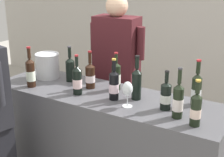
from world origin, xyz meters
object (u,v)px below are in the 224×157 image
object	(u,v)px
wine_bottle_2	(196,109)
wine_bottle_9	(77,80)
wine_bottle_4	(116,76)
wine_bottle_10	(31,72)
wine_bottle_3	(196,89)
wine_bottle_0	(114,85)
wine_bottle_8	(178,101)
wine_bottle_6	(137,83)
person_server	(116,85)
ice_bucket	(48,65)
wine_bottle_1	(90,76)
wine_glass	(127,90)
wine_bottle_5	(70,68)
wine_bottle_7	(166,96)

from	to	relation	value
wine_bottle_2	wine_bottle_9	world-z (taller)	wine_bottle_9
wine_bottle_4	wine_bottle_10	bearing A→B (deg)	-154.83
wine_bottle_3	wine_bottle_10	size ratio (longest dim) A/B	0.99
wine_bottle_0	wine_bottle_2	world-z (taller)	wine_bottle_0
wine_bottle_8	wine_bottle_9	size ratio (longest dim) A/B	1.09
wine_bottle_0	wine_bottle_6	size ratio (longest dim) A/B	0.94
person_server	wine_bottle_3	bearing A→B (deg)	-24.26
wine_bottle_10	ice_bucket	distance (m)	0.27
wine_bottle_0	wine_bottle_1	xyz separation A→B (m)	(-0.31, 0.12, -0.01)
wine_bottle_4	ice_bucket	world-z (taller)	wine_bottle_4
wine_bottle_8	wine_glass	bearing A→B (deg)	-178.09
wine_bottle_6	wine_bottle_10	world-z (taller)	wine_bottle_10
wine_bottle_0	wine_bottle_3	world-z (taller)	wine_bottle_3
wine_bottle_1	wine_bottle_5	world-z (taller)	wine_bottle_1
wine_bottle_4	person_server	distance (m)	0.59
wine_bottle_7	wine_bottle_6	bearing A→B (deg)	166.37
wine_bottle_7	person_server	xyz separation A→B (m)	(-0.78, 0.62, -0.26)
wine_bottle_0	ice_bucket	size ratio (longest dim) A/B	1.44
wine_bottle_2	wine_bottle_5	distance (m)	1.28
wine_bottle_2	wine_bottle_10	world-z (taller)	wine_bottle_10
wine_bottle_3	wine_bottle_8	world-z (taller)	wine_bottle_8
ice_bucket	person_server	xyz separation A→B (m)	(0.45, 0.51, -0.27)
wine_bottle_10	wine_glass	xyz separation A→B (m)	(0.93, 0.05, 0.00)
wine_bottle_2	wine_bottle_5	xyz separation A→B (m)	(-1.25, 0.28, 0.00)
wine_bottle_6	wine_bottle_9	size ratio (longest dim) A/B	1.07
wine_bottle_4	wine_bottle_9	bearing A→B (deg)	-131.59
person_server	wine_bottle_8	bearing A→B (deg)	-38.25
wine_bottle_1	wine_bottle_7	xyz separation A→B (m)	(0.73, -0.09, -0.00)
wine_bottle_6	wine_bottle_10	distance (m)	0.94
wine_bottle_2	wine_bottle_10	distance (m)	1.45
wine_glass	person_server	size ratio (longest dim) A/B	0.11
wine_bottle_2	wine_bottle_3	bearing A→B (deg)	106.72
wine_bottle_1	ice_bucket	size ratio (longest dim) A/B	1.42
wine_bottle_3	wine_bottle_0	bearing A→B (deg)	-158.46
wine_bottle_1	wine_bottle_7	bearing A→B (deg)	-6.77
wine_bottle_9	wine_glass	bearing A→B (deg)	-1.98
wine_bottle_2	wine_bottle_7	distance (m)	0.30
wine_bottle_3	wine_bottle_9	size ratio (longest dim) A/B	1.06
ice_bucket	wine_bottle_4	bearing A→B (deg)	4.06
wine_bottle_10	wine_glass	world-z (taller)	wine_bottle_10
wine_bottle_1	wine_bottle_2	xyz separation A→B (m)	(0.99, -0.23, 0.01)
wine_bottle_9	wine_bottle_3	bearing A→B (deg)	17.50
wine_bottle_2	wine_bottle_8	distance (m)	0.15
wine_bottle_5	wine_bottle_7	size ratio (longest dim) A/B	1.10
wine_bottle_0	wine_bottle_2	size ratio (longest dim) A/B	1.04
wine_glass	ice_bucket	bearing A→B (deg)	167.52
wine_bottle_0	wine_bottle_5	bearing A→B (deg)	163.02
wine_bottle_6	person_server	bearing A→B (deg)	132.20
person_server	wine_bottle_4	bearing A→B (deg)	-60.23
wine_bottle_1	wine_bottle_6	xyz separation A→B (m)	(0.45, -0.02, 0.03)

